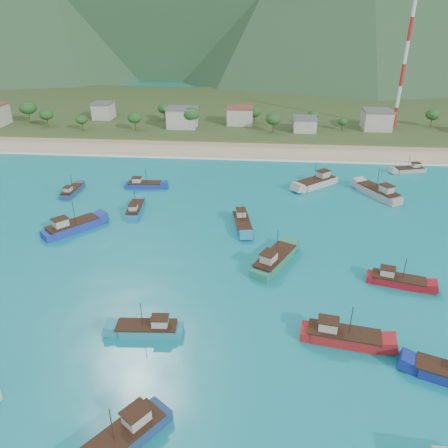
# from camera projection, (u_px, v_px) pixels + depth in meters

# --- Properties ---
(ground) EXTENTS (600.00, 600.00, 0.00)m
(ground) POSITION_uv_depth(u_px,v_px,m) (226.00, 288.00, 73.12)
(ground) COLOR #0C7588
(ground) RESTS_ON ground
(beach) EXTENTS (400.00, 18.00, 1.20)m
(beach) POSITION_uv_depth(u_px,v_px,m) (247.00, 150.00, 143.57)
(beach) COLOR beige
(beach) RESTS_ON ground
(land) EXTENTS (400.00, 110.00, 2.40)m
(land) POSITION_uv_depth(u_px,v_px,m) (253.00, 111.00, 197.96)
(land) COLOR #385123
(land) RESTS_ON ground
(surf_line) EXTENTS (400.00, 2.50, 0.08)m
(surf_line) POSITION_uv_depth(u_px,v_px,m) (245.00, 159.00, 135.09)
(surf_line) COLOR white
(surf_line) RESTS_ON ground
(village) EXTENTS (220.06, 23.41, 7.42)m
(village) POSITION_uv_depth(u_px,v_px,m) (270.00, 119.00, 163.41)
(village) COLOR beige
(village) RESTS_ON ground
(vegetation) EXTENTS (276.44, 25.45, 9.01)m
(vegetation) POSITION_uv_depth(u_px,v_px,m) (243.00, 118.00, 162.76)
(vegetation) COLOR #235623
(vegetation) RESTS_ON ground
(radio_tower) EXTENTS (1.20, 1.20, 45.31)m
(radio_tower) POSITION_uv_depth(u_px,v_px,m) (404.00, 64.00, 154.27)
(radio_tower) COLOR red
(radio_tower) RESTS_ON ground
(boat_1) EXTENTS (9.41, 4.97, 5.33)m
(boat_1) POSITION_uv_depth(u_px,v_px,m) (409.00, 170.00, 124.38)
(boat_1) COLOR #A8A197
(boat_1) RESTS_ON ground
(boat_2) EXTENTS (4.86, 10.69, 6.09)m
(boat_2) POSITION_uv_depth(u_px,v_px,m) (242.00, 223.00, 93.43)
(boat_2) COLOR #2386BC
(boat_2) RESTS_ON ground
(boat_5) EXTENTS (10.06, 5.26, 5.70)m
(boat_5) POSITION_uv_depth(u_px,v_px,m) (397.00, 281.00, 73.80)
(boat_5) COLOR #A6131E
(boat_5) RESTS_ON ground
(boat_6) EXTENTS (9.84, 3.50, 5.71)m
(boat_6) POSITION_uv_depth(u_px,v_px,m) (148.00, 330.00, 62.68)
(boat_6) COLOR teal
(boat_6) RESTS_ON ground
(boat_7) EXTENTS (9.52, 11.07, 6.70)m
(boat_7) POSITION_uv_depth(u_px,v_px,m) (122.00, 440.00, 46.50)
(boat_7) COLOR navy
(boat_7) RESTS_ON ground
(boat_9) EXTENTS (3.58, 9.62, 5.56)m
(boat_9) POSITION_uv_depth(u_px,v_px,m) (135.00, 210.00, 99.86)
(boat_9) COLOR #1F74B0
(boat_9) RESTS_ON ground
(boat_11) EXTENTS (11.53, 5.07, 6.59)m
(boat_11) POSITION_uv_depth(u_px,v_px,m) (342.00, 337.00, 61.08)
(boat_11) COLOR #A61D1D
(boat_11) RESTS_ON ground
(boat_13) EXTENTS (9.68, 12.61, 7.39)m
(boat_13) POSITION_uv_depth(u_px,v_px,m) (378.00, 193.00, 108.06)
(boat_13) COLOR #ACA29D
(boat_13) RESTS_ON ground
(boat_14) EXTENTS (10.61, 11.29, 7.07)m
(boat_14) POSITION_uv_depth(u_px,v_px,m) (72.00, 227.00, 91.31)
(boat_14) COLOR #1D35A2
(boat_14) RESTS_ON ground
(boat_15) EXTENTS (11.75, 10.97, 7.34)m
(boat_15) POSITION_uv_depth(u_px,v_px,m) (317.00, 183.00, 114.47)
(boat_15) COLOR #BDB6AC
(boat_15) RESTS_ON ground
(boat_23) EXTENTS (2.96, 8.77, 5.11)m
(boat_23) POSITION_uv_depth(u_px,v_px,m) (72.00, 192.00, 109.91)
(boat_23) COLOR navy
(boat_23) RESTS_ON ground
(boat_24) EXTENTS (9.62, 3.59, 5.56)m
(boat_24) POSITION_uv_depth(u_px,v_px,m) (144.00, 185.00, 113.64)
(boat_24) COLOR #1C349D
(boat_24) RESTS_ON ground
(boat_25) EXTENTS (8.70, 12.37, 7.14)m
(boat_25) POSITION_uv_depth(u_px,v_px,m) (274.00, 261.00, 79.26)
(boat_25) COLOR #267F5D
(boat_25) RESTS_ON ground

